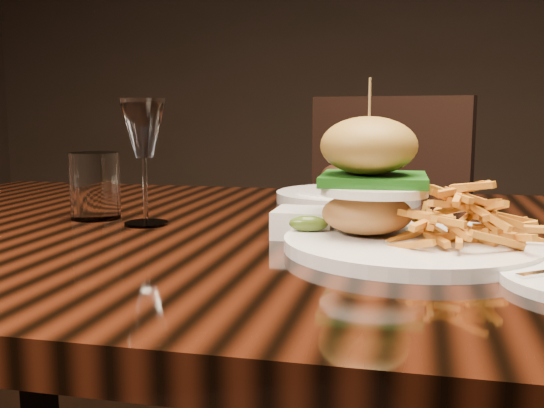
% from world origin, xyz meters
% --- Properties ---
extents(dining_table, '(1.60, 0.90, 0.75)m').
position_xyz_m(dining_table, '(0.00, 0.00, 0.67)').
color(dining_table, black).
rests_on(dining_table, ground).
extents(burger_plate, '(0.29, 0.29, 0.20)m').
position_xyz_m(burger_plate, '(0.08, -0.09, 0.80)').
color(burger_plate, silver).
rests_on(burger_plate, dining_table).
extents(ramekin, '(0.09, 0.09, 0.04)m').
position_xyz_m(ramekin, '(-0.05, -0.04, 0.77)').
color(ramekin, silver).
rests_on(ramekin, dining_table).
extents(wine_glass, '(0.07, 0.07, 0.18)m').
position_xyz_m(wine_glass, '(-0.28, -0.01, 0.88)').
color(wine_glass, white).
rests_on(wine_glass, dining_table).
extents(water_tumbler, '(0.07, 0.07, 0.10)m').
position_xyz_m(water_tumbler, '(-0.38, 0.02, 0.80)').
color(water_tumbler, white).
rests_on(water_tumbler, dining_table).
extents(far_dish, '(0.25, 0.25, 0.08)m').
position_xyz_m(far_dish, '(-0.03, 0.28, 0.77)').
color(far_dish, silver).
rests_on(far_dish, dining_table).
extents(chair_far, '(0.57, 0.57, 0.95)m').
position_xyz_m(chair_far, '(-0.02, 0.89, 0.54)').
color(chair_far, black).
rests_on(chair_far, ground).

